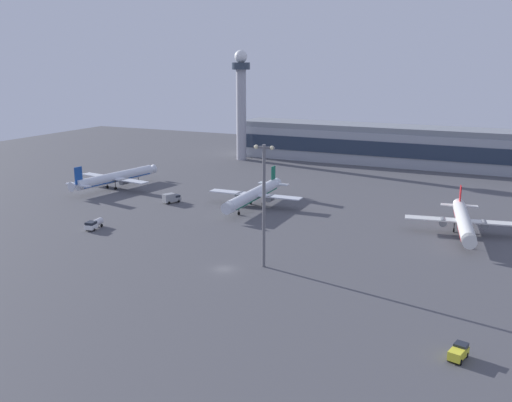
{
  "coord_description": "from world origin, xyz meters",
  "views": [
    {
      "loc": [
        56.2,
        -102.71,
        43.88
      ],
      "look_at": [
        -13.09,
        43.96,
        4.0
      ],
      "focal_mm": 40.31,
      "sensor_mm": 36.0,
      "label": 1
    }
  ],
  "objects": [
    {
      "name": "apron_light_central",
      "position": [
        7.15,
        5.02,
        15.3
      ],
      "size": [
        4.8,
        0.9,
        26.88
      ],
      "color": "slate",
      "rests_on": "ground"
    },
    {
      "name": "airplane_taxiway_distant",
      "position": [
        -17.6,
        52.32,
        3.74
      ],
      "size": [
        29.97,
        38.54,
        9.89
      ],
      "rotation": [
        0.0,
        0.0,
        3.17
      ],
      "color": "silver",
      "rests_on": "ground"
    },
    {
      "name": "fuel_truck",
      "position": [
        -45.84,
        11.91,
        1.37
      ],
      "size": [
        3.19,
        6.55,
        2.35
      ],
      "rotation": [
        0.0,
        0.0,
        3.29
      ],
      "color": "white",
      "rests_on": "ground"
    },
    {
      "name": "ground_plane",
      "position": [
        0.0,
        0.0,
        0.0
      ],
      "size": [
        416.0,
        416.0,
        0.0
      ],
      "primitive_type": "plane",
      "color": "#4C4C51"
    },
    {
      "name": "terminal_building",
      "position": [
        10.06,
        145.93,
        8.09
      ],
      "size": [
        149.28,
        22.4,
        16.4
      ],
      "color": "#9EA3AD",
      "rests_on": "ground"
    },
    {
      "name": "airplane_terminal_side",
      "position": [
        -73.12,
        54.85,
        3.75
      ],
      "size": [
        30.21,
        38.67,
        9.93
      ],
      "rotation": [
        0.0,
        0.0,
        -0.15
      ],
      "color": "silver",
      "rests_on": "ground"
    },
    {
      "name": "airplane_near_gate",
      "position": [
        43.77,
        48.66,
        3.66
      ],
      "size": [
        29.4,
        37.59,
        9.67
      ],
      "rotation": [
        0.0,
        0.0,
        3.32
      ],
      "color": "silver",
      "rests_on": "ground"
    },
    {
      "name": "maintenance_van",
      "position": [
        50.29,
        -18.81,
        1.18
      ],
      "size": [
        2.84,
        4.47,
        2.25
      ],
      "rotation": [
        0.0,
        0.0,
        6.06
      ],
      "color": "yellow",
      "rests_on": "ground"
    },
    {
      "name": "control_tower",
      "position": [
        -59.84,
        127.47,
        27.47
      ],
      "size": [
        8.0,
        8.0,
        48.19
      ],
      "color": "#A8A8B2",
      "rests_on": "ground"
    },
    {
      "name": "catering_truck",
      "position": [
        -43.23,
        45.04,
        1.58
      ],
      "size": [
        4.41,
        6.12,
        3.05
      ],
      "rotation": [
        0.0,
        0.0,
        5.87
      ],
      "color": "gray",
      "rests_on": "ground"
    }
  ]
}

